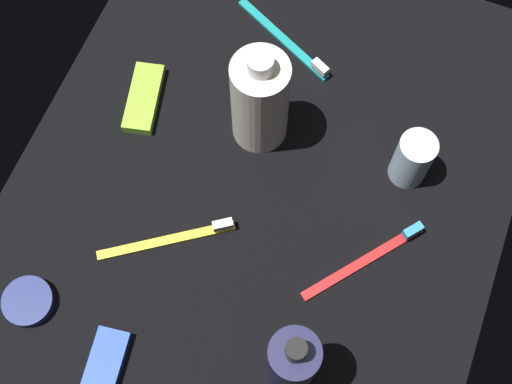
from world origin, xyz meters
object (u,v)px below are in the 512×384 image
object	(u,v)px
deodorant_stick	(412,159)
toothbrush_yellow	(175,238)
cream_tin_left	(28,302)
snack_bar_lime	(144,98)
bodywash_bottle	(260,101)
snack_bar_blue	(103,373)
toothbrush_red	(370,257)
toothbrush_teal	(288,42)
lotion_bottle	(292,363)

from	to	relation	value
deodorant_stick	toothbrush_yellow	world-z (taller)	deodorant_stick
deodorant_stick	cream_tin_left	bearing A→B (deg)	-48.57
snack_bar_lime	cream_tin_left	distance (cm)	31.31
bodywash_bottle	toothbrush_yellow	distance (cm)	20.68
toothbrush_yellow	snack_bar_blue	bearing A→B (deg)	-3.64
bodywash_bottle	snack_bar_lime	distance (cm)	18.19
snack_bar_blue	toothbrush_red	bearing A→B (deg)	126.87
toothbrush_teal	cream_tin_left	size ratio (longest dim) A/B	2.64
toothbrush_teal	toothbrush_red	size ratio (longest dim) A/B	1.12
lotion_bottle	toothbrush_yellow	bearing A→B (deg)	-118.15
lotion_bottle	snack_bar_lime	size ratio (longest dim) A/B	1.73
deodorant_stick	cream_tin_left	xyz separation A→B (cm)	(34.10, -38.63, -3.51)
snack_bar_blue	snack_bar_lime	bearing A→B (deg)	-170.98
deodorant_stick	toothbrush_red	distance (cm)	13.71
toothbrush_teal	snack_bar_lime	bearing A→B (deg)	-44.34
deodorant_stick	toothbrush_teal	distance (cm)	25.59
deodorant_stick	snack_bar_blue	world-z (taller)	deodorant_stick
snack_bar_lime	snack_bar_blue	xyz separation A→B (cm)	(35.70, 10.95, 0.00)
deodorant_stick	snack_bar_lime	distance (cm)	37.51
deodorant_stick	cream_tin_left	size ratio (longest dim) A/B	1.36
snack_bar_lime	cream_tin_left	world-z (taller)	same
lotion_bottle	bodywash_bottle	distance (cm)	32.90
toothbrush_teal	cream_tin_left	distance (cm)	50.16
bodywash_bottle	snack_bar_blue	xyz separation A→B (cm)	(37.44, -5.65, -7.24)
lotion_bottle	bodywash_bottle	world-z (taller)	lotion_bottle
snack_bar_lime	toothbrush_red	bearing A→B (deg)	61.06
bodywash_bottle	toothbrush_yellow	world-z (taller)	bodywash_bottle
bodywash_bottle	toothbrush_red	bearing A→B (deg)	58.56
bodywash_bottle	deodorant_stick	size ratio (longest dim) A/B	2.07
bodywash_bottle	deodorant_stick	xyz separation A→B (cm)	(-1.08, 20.64, -3.71)
bodywash_bottle	toothbrush_teal	bearing A→B (deg)	-175.85
cream_tin_left	lotion_bottle	bearing A→B (deg)	96.51
toothbrush_yellow	toothbrush_red	distance (cm)	25.16
toothbrush_red	snack_bar_blue	distance (cm)	35.91
cream_tin_left	bodywash_bottle	bearing A→B (deg)	151.41
bodywash_bottle	snack_bar_blue	distance (cm)	38.55
lotion_bottle	deodorant_stick	bearing A→B (deg)	169.59
bodywash_bottle	toothbrush_red	distance (cm)	24.34
toothbrush_red	cream_tin_left	distance (cm)	43.19
deodorant_stick	toothbrush_teal	size ratio (longest dim) A/B	0.51
toothbrush_teal	toothbrush_yellow	xyz separation A→B (cm)	(32.98, -3.43, 0.00)
deodorant_stick	toothbrush_yellow	xyz separation A→B (cm)	(19.87, -25.10, -3.67)
deodorant_stick	toothbrush_red	bearing A→B (deg)	-3.70
deodorant_stick	toothbrush_teal	xyz separation A→B (cm)	(-13.10, -21.67, -3.67)
snack_bar_lime	cream_tin_left	xyz separation A→B (cm)	(31.28, -1.40, 0.02)
lotion_bottle	cream_tin_left	world-z (taller)	lotion_bottle
toothbrush_yellow	bodywash_bottle	bearing A→B (deg)	166.65
toothbrush_yellow	cream_tin_left	world-z (taller)	toothbrush_yellow
toothbrush_red	bodywash_bottle	bearing A→B (deg)	-121.44
snack_bar_blue	lotion_bottle	bearing A→B (deg)	103.56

